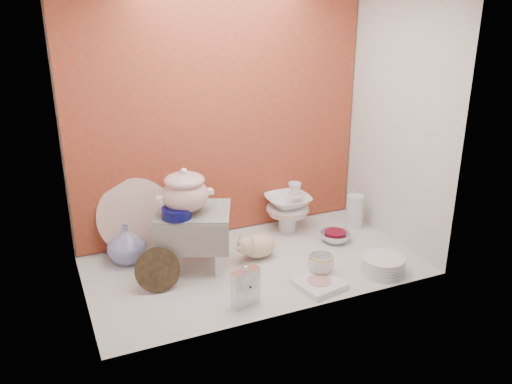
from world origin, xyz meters
TOP-DOWN VIEW (x-y plane):
  - ground at (0.00, 0.00)m, footprint 1.80×1.80m
  - niche_shell at (0.00, 0.18)m, footprint 1.86×1.03m
  - step_stool at (-0.30, 0.13)m, footprint 0.49×0.46m
  - soup_tureen at (-0.34, 0.11)m, footprint 0.36×0.36m
  - cobalt_bowl at (-0.41, 0.06)m, footprint 0.20×0.20m
  - floral_platter at (-0.55, 0.43)m, footprint 0.45×0.18m
  - blue_white_vase at (-0.63, 0.32)m, footprint 0.23×0.23m
  - lacquer_tray at (-0.55, -0.04)m, footprint 0.24×0.12m
  - mantel_clock at (-0.20, -0.35)m, footprint 0.15×0.08m
  - plush_pig at (0.06, 0.07)m, footprint 0.27×0.20m
  - teacup_saucer at (0.28, -0.25)m, footprint 0.19×0.19m
  - gold_rim_teacup at (0.28, -0.25)m, footprint 0.18×0.18m
  - lattice_dish at (0.21, -0.35)m, footprint 0.26×0.26m
  - dinner_plate_stack at (0.60, -0.36)m, footprint 0.25×0.25m
  - crystal_bowl at (0.57, 0.07)m, footprint 0.23×0.23m
  - clear_glass_vase at (0.78, 0.20)m, footprint 0.14×0.14m
  - porcelain_tower at (0.38, 0.34)m, footprint 0.36×0.36m

SIDE VIEW (x-z plane):
  - ground at x=0.00m, z-range 0.00..0.00m
  - teacup_saucer at x=0.28m, z-range 0.00..0.01m
  - lattice_dish at x=0.21m, z-range 0.00..0.03m
  - crystal_bowl at x=0.57m, z-range 0.00..0.06m
  - dinner_plate_stack at x=0.60m, z-range 0.00..0.09m
  - gold_rim_teacup at x=0.28m, z-range 0.01..0.12m
  - plush_pig at x=0.06m, z-range 0.00..0.15m
  - mantel_clock at x=-0.20m, z-range 0.00..0.21m
  - clear_glass_vase at x=0.78m, z-range 0.00..0.21m
  - lacquer_tray at x=-0.55m, z-range 0.00..0.22m
  - blue_white_vase at x=-0.63m, z-range 0.00..0.22m
  - porcelain_tower at x=0.38m, z-range 0.00..0.31m
  - step_stool at x=-0.30m, z-range 0.00..0.33m
  - floral_platter at x=-0.55m, z-range 0.00..0.43m
  - cobalt_bowl at x=-0.41m, z-range 0.33..0.39m
  - soup_tureen at x=-0.34m, z-range 0.33..0.58m
  - niche_shell at x=0.00m, z-range 0.17..1.70m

